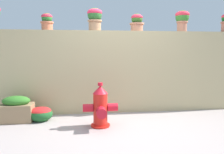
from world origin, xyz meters
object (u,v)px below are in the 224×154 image
object	(u,v)px
potted_plant_3	(137,22)
fire_hydrant	(100,108)
potted_plant_1	(47,21)
potted_plant_2	(95,17)
flower_bush_left	(41,113)
planter_box	(17,109)
potted_plant_4	(182,18)

from	to	relation	value
potted_plant_3	fire_hydrant	distance (m)	1.99
potted_plant_1	potted_plant_2	bearing A→B (deg)	-2.82
fire_hydrant	flower_bush_left	size ratio (longest dim) A/B	1.76
potted_plant_2	flower_bush_left	xyz separation A→B (m)	(-1.01, -0.49, -1.79)
potted_plant_3	planter_box	distance (m)	2.86
potted_plant_1	potted_plant_4	distance (m)	2.75
potted_plant_4	flower_bush_left	world-z (taller)	potted_plant_4
potted_plant_2	fire_hydrant	distance (m)	1.85
fire_hydrant	flower_bush_left	bearing A→B (deg)	157.01
potted_plant_1	fire_hydrant	distance (m)	2.05
potted_plant_2	potted_plant_1	bearing A→B (deg)	177.18
potted_plant_2	planter_box	distance (m)	2.27
fire_hydrant	planter_box	size ratio (longest dim) A/B	1.30
flower_bush_left	potted_plant_3	bearing A→B (deg)	15.60
planter_box	flower_bush_left	bearing A→B (deg)	-0.89
potted_plant_3	flower_bush_left	bearing A→B (deg)	-164.40
potted_plant_4	flower_bush_left	distance (m)	3.39
potted_plant_3	fire_hydrant	bearing A→B (deg)	-130.44
potted_plant_3	fire_hydrant	xyz separation A→B (m)	(-0.83, -0.97, -1.53)
potted_plant_1	potted_plant_4	xyz separation A→B (m)	(2.75, -0.06, 0.09)
potted_plant_3	planter_box	xyz separation A→B (m)	(-2.30, -0.52, -1.63)
potted_plant_3	flower_bush_left	size ratio (longest dim) A/B	0.86
flower_bush_left	potted_plant_1	bearing A→B (deg)	81.49
potted_plant_4	fire_hydrant	bearing A→B (deg)	-152.64
fire_hydrant	planter_box	xyz separation A→B (m)	(-1.47, 0.45, -0.10)
flower_bush_left	fire_hydrant	bearing A→B (deg)	-22.99
potted_plant_4	potted_plant_1	bearing A→B (deg)	178.81
potted_plant_2	flower_bush_left	world-z (taller)	potted_plant_2
potted_plant_4	planter_box	bearing A→B (deg)	-171.80
potted_plant_3	flower_bush_left	xyz separation A→B (m)	(-1.88, -0.53, -1.72)
flower_bush_left	planter_box	xyz separation A→B (m)	(-0.42, 0.01, 0.09)
potted_plant_3	flower_bush_left	distance (m)	2.60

